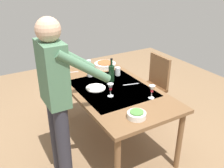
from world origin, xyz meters
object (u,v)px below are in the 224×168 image
Objects in this scene: wine_bottle at (111,73)px; chair_near at (153,83)px; wine_glass_right at (110,88)px; wine_glass_left at (152,90)px; serving_bowl_pasta at (105,65)px; side_bowl_salad at (137,115)px; person_server at (57,94)px; water_cup_near_left at (118,71)px; dining_table at (112,93)px; water_cup_near_right at (89,64)px; water_cup_far_left at (90,73)px; dinner_plate_near at (96,88)px.

chair_near is at bearing -83.63° from wine_bottle.
chair_near is 1.10m from wine_glass_right.
serving_bowl_pasta is at bearing -0.86° from wine_glass_left.
side_bowl_salad is at bearing 165.78° from wine_bottle.
person_server is at bearing 106.53° from chair_near.
wine_glass_right reaches higher than water_cup_near_left.
side_bowl_salad reaches higher than dining_table.
wine_glass_right is 0.93m from water_cup_near_right.
water_cup_near_right is 0.33m from water_cup_far_left.
person_server is at bearing 76.86° from wine_glass_left.
chair_near is at bearing -101.30° from water_cup_far_left.
side_bowl_salad is 0.78× the size of dinner_plate_near.
side_bowl_salad is at bearing 163.87° from serving_bowl_pasta.
wine_glass_right is 0.89m from serving_bowl_pasta.
person_server is at bearing 134.92° from water_cup_far_left.
person_server reaches higher than side_bowl_salad.
wine_glass_left is 1.07m from serving_bowl_pasta.
wine_bottle reaches higher than serving_bowl_pasta.
water_cup_near_left is at bearing 86.84° from chair_near.
wine_glass_right is 0.28m from dinner_plate_near.
water_cup_near_left is 1.03m from side_bowl_salad.
side_bowl_salad is (-0.23, 0.36, -0.07)m from wine_glass_left.
water_cup_far_left is at bearing 9.44° from dining_table.
wine_glass_left is 0.84× the size of side_bowl_salad.
side_bowl_salad is (-0.84, 0.21, -0.08)m from wine_bottle.
wine_glass_left reaches higher than water_cup_near_left.
wine_bottle is (0.38, -0.81, -0.09)m from person_server.
dinner_plate_near is (0.08, 0.17, 0.08)m from dining_table.
person_server is at bearing 93.55° from wine_glass_right.
water_cup_near_left is (0.29, -0.25, 0.13)m from dining_table.
side_bowl_salad is (-0.67, 0.12, 0.11)m from dining_table.
side_bowl_salad is (-1.30, 0.38, 0.00)m from serving_bowl_pasta.
serving_bowl_pasta is (0.85, -0.98, -0.17)m from person_server.
person_server is 1.30m from serving_bowl_pasta.
water_cup_near_right is (0.74, -0.05, 0.12)m from dining_table.
dining_table is 7.32× the size of dinner_plate_near.
wine_glass_right is at bearing 175.72° from water_cup_far_left.
chair_near is 0.54× the size of person_server.
wine_glass_right reaches higher than dining_table.
chair_near is (0.26, -0.84, -0.16)m from dining_table.
wine_glass_right reaches higher than serving_bowl_pasta.
wine_glass_left is 1.72× the size of water_cup_far_left.
wine_glass_left is at bearing -57.11° from side_bowl_salad.
serving_bowl_pasta is 1.36m from side_bowl_salad.
wine_glass_left is 1.19m from water_cup_near_right.
chair_near reaches higher than water_cup_near_left.
person_server reaches higher than dining_table.
wine_glass_right is 1.46× the size of water_cup_near_right.
water_cup_near_right is (0.45, 0.20, -0.00)m from water_cup_near_left.
dining_table is 11.14× the size of wine_glass_left.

